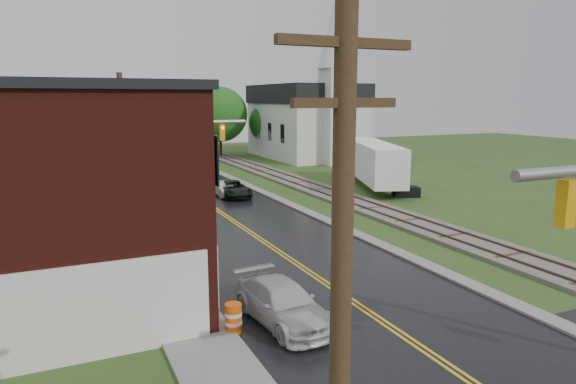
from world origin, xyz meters
TOP-DOWN VIEW (x-y plane):
  - main_road at (0.00, 30.00)m, footprint 10.00×90.00m
  - curb_right at (5.40, 35.00)m, footprint 0.80×70.00m
  - sidewalk_left at (-6.20, 25.00)m, footprint 2.40×50.00m
  - yellow_house at (-11.00, 26.00)m, footprint 8.00×7.00m
  - darkred_building at (-10.00, 35.00)m, footprint 7.00×6.00m
  - church at (20.00, 53.74)m, footprint 10.40×18.40m
  - railroad at (10.00, 35.00)m, footprint 3.20×80.00m
  - traffic_signal_far at (-3.47, 27.00)m, footprint 7.34×0.43m
  - utility_pole_a at (-6.80, 0.00)m, footprint 1.80×0.28m
  - utility_pole_b at (-6.80, 22.00)m, footprint 1.80×0.28m
  - utility_pole_c at (-6.80, 44.00)m, footprint 1.80×0.28m
  - tree_left_c at (-13.85, 39.90)m, footprint 6.00×6.00m
  - tree_left_e at (-8.85, 45.90)m, footprint 6.40×6.40m
  - suv_dark at (2.60, 32.64)m, footprint 2.30×4.67m
  - sedan_silver at (2.00, 33.35)m, footprint 1.30×3.62m
  - pickup_white at (-3.20, 10.00)m, footprint 2.41×4.99m
  - semi_trailer at (15.10, 31.68)m, footprint 6.90×12.59m
  - construction_barrel at (-5.00, 10.00)m, footprint 0.59×0.59m

SIDE VIEW (x-z plane):
  - main_road at x=0.00m, z-range -0.01..0.01m
  - curb_right at x=5.40m, z-range -0.06..0.06m
  - sidewalk_left at x=-6.20m, z-range -0.06..0.06m
  - railroad at x=10.00m, z-range -0.04..0.26m
  - construction_barrel at x=-5.00m, z-range 0.00..1.01m
  - sedan_silver at x=2.00m, z-range 0.00..1.19m
  - suv_dark at x=2.60m, z-range 0.00..1.27m
  - pickup_white at x=-3.20m, z-range 0.00..1.40m
  - darkred_building at x=-10.00m, z-range 0.00..4.40m
  - semi_trailer at x=15.10m, z-range 0.36..4.27m
  - yellow_house at x=-11.00m, z-range 0.00..6.40m
  - tree_left_c at x=-13.85m, z-range 0.69..8.34m
  - utility_pole_a at x=-6.80m, z-range 0.22..9.22m
  - utility_pole_b at x=-6.80m, z-range 0.22..9.22m
  - utility_pole_c at x=-6.80m, z-range 0.22..9.22m
  - tree_left_e at x=-8.85m, z-range 0.73..8.89m
  - traffic_signal_far at x=-3.47m, z-range 1.37..8.57m
  - church at x=20.00m, z-range -4.17..15.83m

